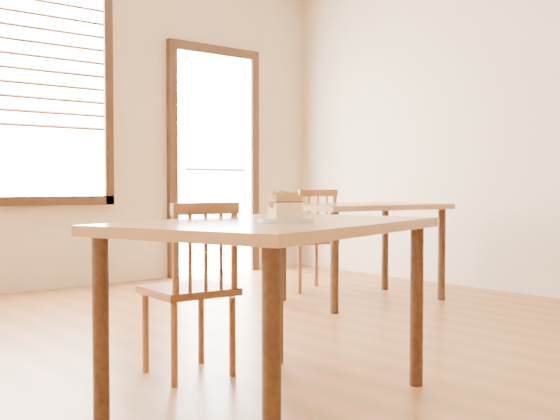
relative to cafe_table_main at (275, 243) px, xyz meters
The scene contains 8 objects.
window_right 3.86m from the cafe_table_main, 86.36° to the left, with size 1.76×0.10×1.96m.
entry_door 4.35m from the cafe_table_main, 58.80° to the left, with size 1.08×0.06×2.29m.
cafe_table_main is the anchor object (origin of this frame).
cafe_chair_main 0.64m from the cafe_table_main, 91.31° to the left, with size 0.40×0.40×0.82m.
cafe_table_second 2.70m from the cafe_table_main, 36.14° to the left, with size 1.27×0.92×0.75m.
cafe_chair_second 3.15m from the cafe_table_main, 45.22° to the left, with size 0.48×0.48×0.87m.
plate 0.16m from the cafe_table_main, 112.99° to the right, with size 0.21×0.21×0.02m.
cake_slice 0.20m from the cafe_table_main, 113.21° to the right, with size 0.14×0.11×0.11m.
Camera 1 is at (-1.71, -1.88, 0.89)m, focal length 45.00 mm.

